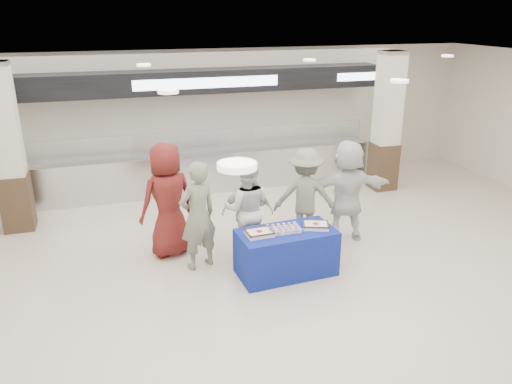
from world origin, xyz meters
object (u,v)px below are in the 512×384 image
object	(u,v)px
sheet_cake_left	(259,233)
display_table	(286,252)
chef_short	(248,212)
cupcake_tray	(284,229)
soldier_b	(305,196)
civilian_white	(347,191)
chef_tall	(247,209)
sheet_cake_right	(316,225)
civilian_maroon	(168,200)
soldier_a	(198,216)

from	to	relation	value
sheet_cake_left	display_table	bearing A→B (deg)	2.39
chef_short	cupcake_tray	bearing A→B (deg)	125.15
sheet_cake_left	soldier_b	world-z (taller)	soldier_b
display_table	sheet_cake_left	world-z (taller)	sheet_cake_left
civilian_white	chef_tall	bearing A→B (deg)	10.49
sheet_cake_left	sheet_cake_right	world-z (taller)	same
cupcake_tray	civilian_maroon	world-z (taller)	civilian_maroon
display_table	chef_short	world-z (taller)	chef_short
soldier_a	chef_short	size ratio (longest dim) A/B	1.20
soldier_a	soldier_b	xyz separation A→B (m)	(2.05, 0.43, -0.04)
soldier_b	sheet_cake_left	bearing A→B (deg)	61.25
chef_tall	chef_short	distance (m)	0.11
display_table	civilian_white	xyz separation A→B (m)	(1.51, 0.93, 0.57)
cupcake_tray	chef_tall	bearing A→B (deg)	112.94
sheet_cake_right	soldier_b	distance (m)	1.12
chef_tall	chef_short	xyz separation A→B (m)	(0.02, 0.07, -0.08)
chef_tall	chef_short	world-z (taller)	chef_tall
soldier_b	civilian_white	world-z (taller)	civilian_white
display_table	soldier_b	xyz separation A→B (m)	(0.76, 1.07, 0.50)
civilian_maroon	chef_tall	distance (m)	1.37
sheet_cake_left	soldier_a	xyz separation A→B (m)	(-0.83, 0.66, 0.12)
sheet_cake_left	chef_short	distance (m)	0.94
civilian_maroon	sheet_cake_left	bearing A→B (deg)	114.16
sheet_cake_left	civilian_white	xyz separation A→B (m)	(1.97, 0.95, 0.15)
sheet_cake_left	sheet_cake_right	xyz separation A→B (m)	(0.96, 0.01, 0.00)
chef_tall	soldier_b	size ratio (longest dim) A/B	0.96
sheet_cake_right	civilian_maroon	xyz separation A→B (m)	(-2.18, 1.28, 0.21)
cupcake_tray	civilian_white	bearing A→B (deg)	30.80
soldier_b	display_table	bearing A→B (deg)	74.17
chef_short	soldier_b	size ratio (longest dim) A/B	0.87
sheet_cake_right	soldier_a	bearing A→B (deg)	160.09
sheet_cake_left	soldier_b	distance (m)	1.64
sheet_cake_right	civilian_maroon	bearing A→B (deg)	149.55
cupcake_tray	soldier_b	bearing A→B (deg)	53.13
cupcake_tray	civilian_white	size ratio (longest dim) A/B	0.25
chef_tall	chef_short	size ratio (longest dim) A/B	1.11
display_table	civilian_white	bearing A→B (deg)	28.13
soldier_a	chef_short	bearing A→B (deg)	175.03
cupcake_tray	sheet_cake_right	bearing A→B (deg)	-1.31
civilian_maroon	chef_short	xyz separation A→B (m)	(1.31, -0.36, -0.24)
civilian_maroon	soldier_a	xyz separation A→B (m)	(0.40, -0.64, -0.09)
sheet_cake_right	soldier_a	size ratio (longest dim) A/B	0.27
display_table	civilian_maroon	size ratio (longest dim) A/B	0.77
sheet_cake_right	chef_tall	world-z (taller)	chef_tall
chef_short	civilian_white	bearing A→B (deg)	-164.28
cupcake_tray	soldier_b	distance (m)	1.34
civilian_maroon	chef_tall	world-z (taller)	civilian_maroon
sheet_cake_left	chef_short	bearing A→B (deg)	84.87
chef_tall	civilian_white	world-z (taller)	civilian_white
chef_short	civilian_white	world-z (taller)	civilian_white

